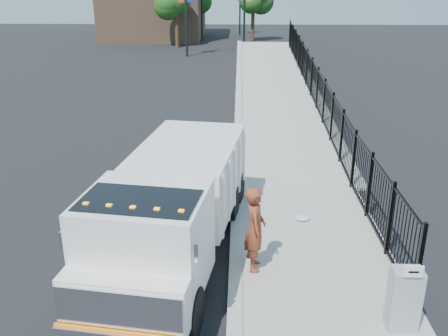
{
  "coord_description": "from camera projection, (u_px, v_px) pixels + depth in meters",
  "views": [
    {
      "loc": [
        0.04,
        -10.41,
        6.29
      ],
      "look_at": [
        -0.35,
        2.0,
        1.47
      ],
      "focal_mm": 40.0,
      "sensor_mm": 36.0,
      "label": 1
    }
  ],
  "objects": [
    {
      "name": "worker",
      "position": [
        255.0,
        229.0,
        10.92
      ],
      "size": [
        0.48,
        0.72,
        1.95
      ],
      "primitive_type": "imported",
      "rotation": [
        0.0,
        0.0,
        1.58
      ],
      "color": "brown",
      "rests_on": "sidewalk"
    },
    {
      "name": "tree_1",
      "position": [
        253.0,
        0.0,
        49.28
      ],
      "size": [
        2.35,
        2.35,
        5.18
      ],
      "color": "#382314",
      "rests_on": "ground"
    },
    {
      "name": "tree_0",
      "position": [
        176.0,
        3.0,
        44.84
      ],
      "size": [
        2.82,
        2.82,
        5.41
      ],
      "color": "#382314",
      "rests_on": "ground"
    },
    {
      "name": "sidewalk",
      "position": [
        331.0,
        306.0,
        10.04
      ],
      "size": [
        3.55,
        12.0,
        0.12
      ],
      "primitive_type": "cube",
      "color": "#9E998E",
      "rests_on": "ground"
    },
    {
      "name": "ground",
      "position": [
        236.0,
        255.0,
        11.98
      ],
      "size": [
        120.0,
        120.0,
        0.0
      ],
      "primitive_type": "plane",
      "color": "black",
      "rests_on": "ground"
    },
    {
      "name": "debris",
      "position": [
        302.0,
        217.0,
        13.48
      ],
      "size": [
        0.42,
        0.42,
        0.1
      ],
      "primitive_type": "ellipsoid",
      "color": "silver",
      "rests_on": "sidewalk"
    },
    {
      "name": "light_pole_1",
      "position": [
        241.0,
        0.0,
        41.0
      ],
      "size": [
        3.78,
        0.22,
        8.0
      ],
      "color": "black",
      "rests_on": "ground"
    },
    {
      "name": "utility_cabinet",
      "position": [
        404.0,
        299.0,
        9.13
      ],
      "size": [
        0.55,
        0.4,
        1.25
      ],
      "primitive_type": "cube",
      "color": "gray",
      "rests_on": "sidewalk"
    },
    {
      "name": "arrow_sign",
      "position": [
        413.0,
        272.0,
        8.66
      ],
      "size": [
        0.35,
        0.04,
        0.22
      ],
      "primitive_type": "cube",
      "color": "white",
      "rests_on": "utility_cabinet"
    },
    {
      "name": "truck",
      "position": [
        172.0,
        204.0,
        11.34
      ],
      "size": [
        3.34,
        7.62,
        2.52
      ],
      "rotation": [
        0.0,
        0.0,
        -0.14
      ],
      "color": "black",
      "rests_on": "ground"
    },
    {
      "name": "iron_fence",
      "position": [
        316.0,
        102.0,
        22.73
      ],
      "size": [
        0.1,
        28.0,
        1.8
      ],
      "primitive_type": "cube",
      "color": "black",
      "rests_on": "ground"
    },
    {
      "name": "light_pole_0",
      "position": [
        190.0,
        1.0,
        39.6
      ],
      "size": [
        3.77,
        0.22,
        8.0
      ],
      "color": "black",
      "rests_on": "ground"
    },
    {
      "name": "ramp",
      "position": [
        278.0,
        100.0,
        26.83
      ],
      "size": [
        3.95,
        24.06,
        3.19
      ],
      "primitive_type": "cube",
      "rotation": [
        0.06,
        0.0,
        0.0
      ],
      "color": "#9E998E",
      "rests_on": "ground"
    },
    {
      "name": "curb",
      "position": [
        235.0,
        304.0,
        10.09
      ],
      "size": [
        0.3,
        12.0,
        0.16
      ],
      "primitive_type": "cube",
      "color": "#ADAAA3",
      "rests_on": "ground"
    }
  ]
}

